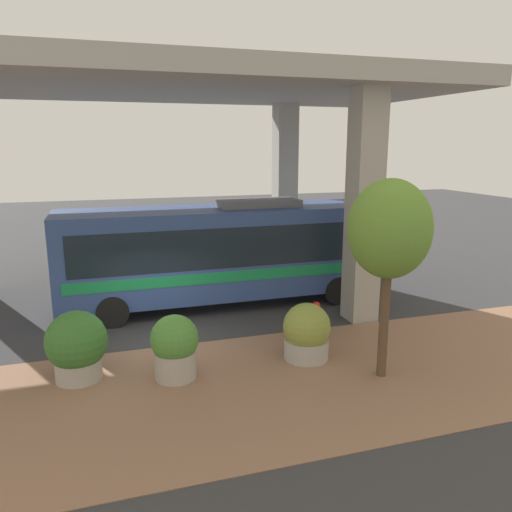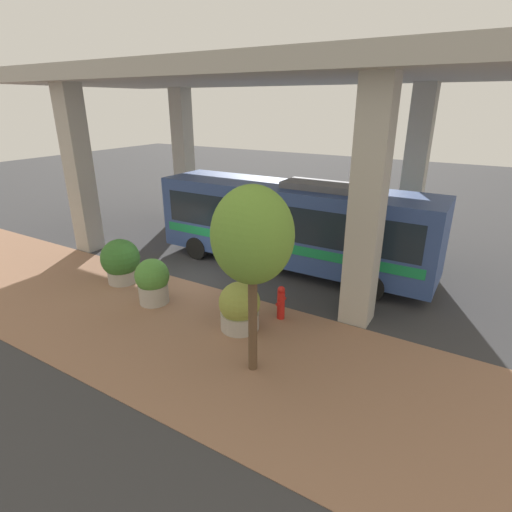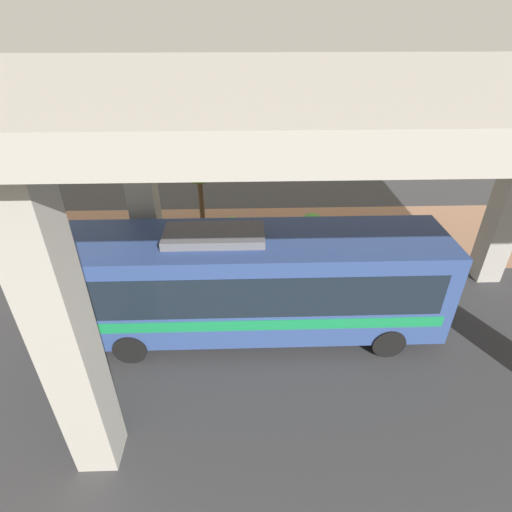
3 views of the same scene
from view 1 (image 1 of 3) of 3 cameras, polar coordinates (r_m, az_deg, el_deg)
name	(u,v)px [view 1 (image 1 of 3)]	position (r m, az deg, el deg)	size (l,w,h in m)	color
ground_plane	(163,347)	(14.41, -10.59, -10.23)	(80.00, 80.00, 0.00)	#38383A
sidewalk_strip	(180,398)	(11.72, -8.72, -15.74)	(6.00, 40.00, 0.02)	#936B51
overpass	(139,102)	(17.33, -13.25, 16.74)	(9.40, 20.82, 7.83)	#ADA89E
bus	(227,249)	(17.40, -3.33, 0.83)	(2.78, 11.34, 3.67)	#334C8C
fire_hydrant	(316,320)	(14.64, 6.86, -7.31)	(0.51, 0.25, 1.14)	red
planter_front	(307,333)	(13.28, 5.81, -8.73)	(1.25, 1.25, 1.52)	#ADA89E
planter_middle	(175,347)	(12.30, -9.26, -10.19)	(1.16, 1.16, 1.60)	#ADA89E
planter_back	(77,346)	(12.79, -19.79, -9.66)	(1.45, 1.45, 1.72)	#ADA89E
street_tree_near	(389,231)	(11.86, 15.01, 2.83)	(1.93, 1.93, 4.81)	brown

